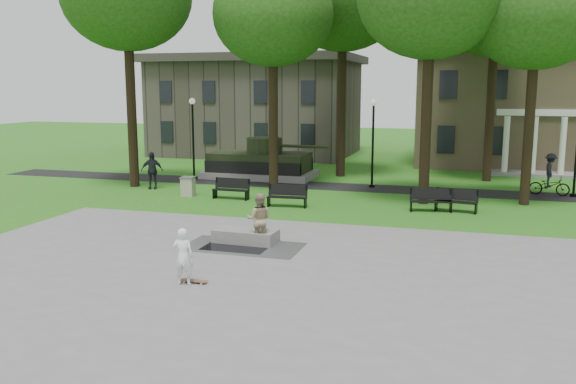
# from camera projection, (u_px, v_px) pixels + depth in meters

# --- Properties ---
(ground) EXTENTS (120.00, 120.00, 0.00)m
(ground) POSITION_uv_depth(u_px,v_px,m) (304.00, 242.00, 21.44)
(ground) COLOR #316317
(ground) RESTS_ON ground
(plaza) EXTENTS (22.00, 16.00, 0.02)m
(plaza) POSITION_uv_depth(u_px,v_px,m) (256.00, 285.00, 16.72)
(plaza) COLOR gray
(plaza) RESTS_ON ground
(footpath) EXTENTS (44.00, 2.60, 0.01)m
(footpath) POSITION_uv_depth(u_px,v_px,m) (362.00, 188.00, 32.78)
(footpath) COLOR black
(footpath) RESTS_ON ground
(building_right) EXTENTS (17.00, 12.00, 8.60)m
(building_right) POSITION_uv_depth(u_px,v_px,m) (539.00, 102.00, 42.45)
(building_right) COLOR #9E8460
(building_right) RESTS_ON ground
(building_left) EXTENTS (15.00, 10.00, 7.20)m
(building_left) POSITION_uv_depth(u_px,v_px,m) (258.00, 109.00, 48.94)
(building_left) COLOR #4C443D
(building_left) RESTS_ON ground
(tree_1) EXTENTS (6.20, 6.20, 11.63)m
(tree_1) POSITION_uv_depth(u_px,v_px,m) (273.00, 16.00, 31.09)
(tree_1) COLOR black
(tree_1) RESTS_ON ground
(tree_3) EXTENTS (6.00, 6.00, 11.19)m
(tree_3) POSITION_uv_depth(u_px,v_px,m) (537.00, 12.00, 26.70)
(tree_3) COLOR black
(tree_3) RESTS_ON ground
(tree_5) EXTENTS (6.40, 6.40, 12.44)m
(tree_5) POSITION_uv_depth(u_px,v_px,m) (496.00, 8.00, 33.55)
(tree_5) COLOR black
(tree_5) RESTS_ON ground
(lamp_left) EXTENTS (0.36, 0.36, 4.73)m
(lamp_left) POSITION_uv_depth(u_px,v_px,m) (193.00, 132.00, 35.39)
(lamp_left) COLOR black
(lamp_left) RESTS_ON ground
(lamp_mid) EXTENTS (0.36, 0.36, 4.73)m
(lamp_mid) POSITION_uv_depth(u_px,v_px,m) (373.00, 136.00, 32.44)
(lamp_mid) COLOR black
(lamp_mid) RESTS_ON ground
(tank_monument) EXTENTS (7.45, 3.40, 2.40)m
(tank_monument) POSITION_uv_depth(u_px,v_px,m) (260.00, 163.00, 36.33)
(tank_monument) COLOR gray
(tank_monument) RESTS_ON ground
(puddle) EXTENTS (2.20, 1.20, 0.00)m
(puddle) POSITION_uv_depth(u_px,v_px,m) (235.00, 248.00, 20.55)
(puddle) COLOR black
(puddle) RESTS_ON plaza
(concrete_block) EXTENTS (2.24, 1.10, 0.45)m
(concrete_block) POSITION_uv_depth(u_px,v_px,m) (246.00, 236.00, 21.23)
(concrete_block) COLOR gray
(concrete_block) RESTS_ON plaza
(skateboard) EXTENTS (0.78, 0.21, 0.07)m
(skateboard) POSITION_uv_depth(u_px,v_px,m) (194.00, 282.00, 16.86)
(skateboard) COLOR brown
(skateboard) RESTS_ON plaza
(skateboarder) EXTENTS (0.63, 0.46, 1.59)m
(skateboarder) POSITION_uv_depth(u_px,v_px,m) (183.00, 256.00, 16.59)
(skateboarder) COLOR white
(skateboarder) RESTS_ON plaza
(friend_watching) EXTENTS (1.00, 0.86, 1.80)m
(friend_watching) POSITION_uv_depth(u_px,v_px,m) (259.00, 219.00, 20.78)
(friend_watching) COLOR tan
(friend_watching) RESTS_ON plaza
(pedestrian_walker) EXTENTS (1.25, 0.83, 1.97)m
(pedestrian_walker) POSITION_uv_depth(u_px,v_px,m) (152.00, 170.00, 32.32)
(pedestrian_walker) COLOR #1F232A
(pedestrian_walker) RESTS_ON ground
(cyclist) EXTENTS (1.96, 1.14, 2.12)m
(cyclist) POSITION_uv_depth(u_px,v_px,m) (550.00, 178.00, 30.40)
(cyclist) COLOR black
(cyclist) RESTS_ON ground
(park_bench_0) EXTENTS (1.81, 0.58, 1.00)m
(park_bench_0) POSITION_uv_depth(u_px,v_px,m) (232.00, 188.00, 29.51)
(park_bench_0) COLOR black
(park_bench_0) RESTS_ON ground
(park_bench_1) EXTENTS (1.83, 0.65, 1.00)m
(park_bench_1) POSITION_uv_depth(u_px,v_px,m) (288.00, 195.00, 27.57)
(park_bench_1) COLOR black
(park_bench_1) RESTS_ON ground
(park_bench_2) EXTENTS (1.85, 0.82, 1.00)m
(park_bench_2) POSITION_uv_depth(u_px,v_px,m) (431.00, 200.00, 26.55)
(park_bench_2) COLOR black
(park_bench_2) RESTS_ON ground
(park_bench_3) EXTENTS (1.85, 0.80, 1.00)m
(park_bench_3) POSITION_uv_depth(u_px,v_px,m) (456.00, 200.00, 26.46)
(park_bench_3) COLOR black
(park_bench_3) RESTS_ON ground
(trash_bin) EXTENTS (0.74, 0.74, 0.96)m
(trash_bin) POSITION_uv_depth(u_px,v_px,m) (188.00, 186.00, 30.31)
(trash_bin) COLOR #B2AD93
(trash_bin) RESTS_ON ground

